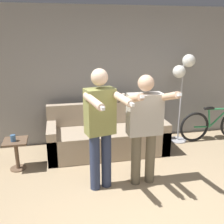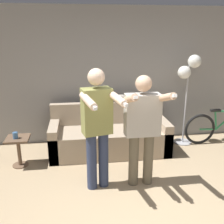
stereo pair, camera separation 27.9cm
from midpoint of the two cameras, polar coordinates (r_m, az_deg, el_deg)
wall_back at (r=5.15m, az=2.01°, el=7.79°), size 10.00×0.05×2.60m
couch at (r=4.82m, az=1.08°, el=-5.44°), size 2.12×0.82×0.86m
person_left at (r=3.47m, az=-0.89°, el=-2.45°), size 0.56×0.74×1.70m
person_right at (r=3.60m, az=8.89°, el=-2.53°), size 0.55×0.66×1.60m
cat at (r=4.94m, az=3.41°, el=3.04°), size 0.46×0.13×0.16m
floor_lamp at (r=5.15m, az=17.86°, el=7.71°), size 0.42×0.35×1.73m
side_table at (r=4.51m, az=-18.03°, el=-7.12°), size 0.36×0.36×0.50m
cup at (r=4.41m, az=-18.62°, el=-4.87°), size 0.08×0.08×0.10m
bicycle at (r=5.65m, az=24.03°, el=-3.10°), size 1.51×0.07×0.70m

